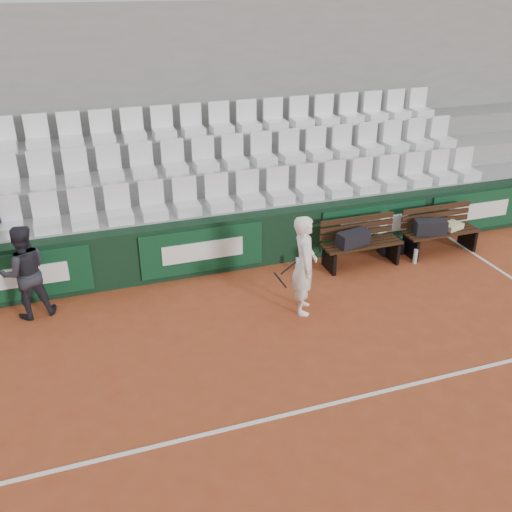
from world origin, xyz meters
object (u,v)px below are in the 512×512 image
Objects in this scene: water_bottle_far at (415,256)px; sports_bag_left at (353,238)px; bench_left at (361,254)px; ball_kid at (25,272)px; tennis_player at (304,265)px; sports_bag_right at (430,227)px; bench_right at (440,241)px; water_bottle_near at (297,264)px; sports_bag_ground at (391,247)px.

sports_bag_left is at bearing 168.64° from water_bottle_far.
water_bottle_far is at bearing -14.99° from bench_left.
ball_kid reaches higher than bench_left.
tennis_player reaches higher than ball_kid.
tennis_player is (-3.06, -1.08, 0.23)m from sports_bag_right.
ball_kid reaches higher than bench_right.
water_bottle_near is at bearing 175.95° from bench_right.
sports_bag_right is at bearing -1.61° from bench_left.
sports_bag_left is at bearing -13.06° from water_bottle_near.
sports_bag_left is at bearing -179.27° from bench_right.
sports_bag_ground is 1.60× the size of water_bottle_far.
bench_left is 0.41m from sports_bag_left.
sports_bag_right reaches higher than bench_right.
sports_bag_ground is (0.80, 0.26, -0.09)m from bench_left.
water_bottle_near is at bearing -178.31° from sports_bag_ground.
sports_bag_right reaches higher than water_bottle_far.
tennis_player is (-1.64, -1.12, 0.59)m from bench_left.
water_bottle_near is (-1.19, 0.20, -0.11)m from bench_left.
bench_left is 1.46m from sports_bag_right.
water_bottle_far is at bearing 167.81° from ball_kid.
water_bottle_far is (-0.41, -0.23, -0.45)m from sports_bag_right.
sports_bag_ground is at bearing 172.32° from ball_kid.
sports_bag_ground is 0.27× the size of tennis_player.
bench_left is 5.38× the size of water_bottle_far.
ball_kid is (-4.59, -0.07, 0.65)m from water_bottle_near.
bench_left is 1.04m from water_bottle_far.
water_bottle_far is (1.00, -0.27, -0.09)m from bench_left.
water_bottle_far is at bearing -12.13° from water_bottle_near.
tennis_player is (-2.65, -0.85, 0.68)m from water_bottle_far.
sports_bag_right is at bearing 19.43° from tennis_player.
bench_left is 2.08m from tennis_player.
sports_bag_left reaches higher than bench_right.
sports_bag_left is 1.83m from tennis_player.
sports_bag_ground is at bearing 163.93° from bench_right.
sports_bag_right is 2.10× the size of water_bottle_far.
tennis_player is (-1.44, -1.09, 0.23)m from sports_bag_left.
water_bottle_far is 6.83m from ball_kid.
water_bottle_near is 1.56m from tennis_player.
bench_left is 2.43× the size of sports_bag_left.
sports_bag_left is at bearing 169.56° from ball_kid.
tennis_player is 4.32m from ball_kid.
ball_kid is (-4.14, 1.25, -0.05)m from tennis_player.
water_bottle_far is 0.17× the size of tennis_player.
sports_bag_ground is at bearing 154.11° from sports_bag_right.
bench_right reaches higher than water_bottle_far.
sports_bag_left is (-1.91, -0.02, 0.36)m from bench_right.
sports_bag_left is 1.05× the size of sports_bag_right.
sports_bag_ground is (-0.62, 0.30, -0.45)m from sports_bag_right.
water_bottle_near is (-2.90, 0.21, -0.11)m from bench_right.
bench_right is 0.98× the size of ball_kid.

